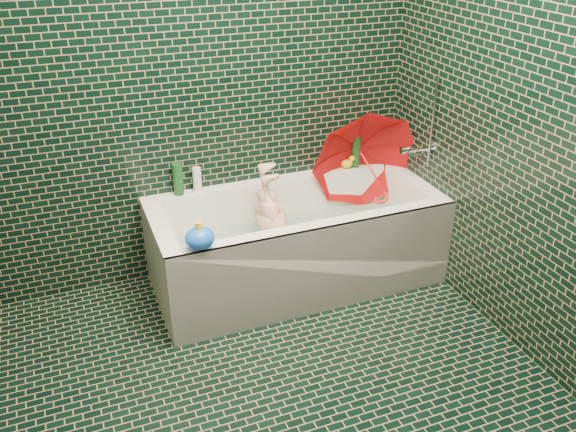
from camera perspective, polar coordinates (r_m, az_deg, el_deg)
name	(u,v)px	position (r m, az deg, el deg)	size (l,w,h in m)	color
floor	(290,413)	(2.97, 0.16, -17.93)	(2.80, 2.80, 0.00)	black
wall_back	(197,73)	(3.52, -8.53, 13.11)	(2.80, 2.80, 0.00)	black
wall_right	(565,121)	(2.96, 24.53, 8.08)	(2.80, 2.80, 0.00)	black
bathtub	(297,251)	(3.71, 0.84, -3.29)	(1.70, 0.75, 0.55)	white
bath_mat	(296,257)	(3.75, 0.74, -3.89)	(1.35, 0.47, 0.01)	green
water	(296,237)	(3.68, 0.75, -1.98)	(1.48, 0.53, 0.00)	silver
faucet	(420,146)	(3.82, 12.28, 6.42)	(0.18, 0.19, 0.55)	silver
child	(278,241)	(3.61, -0.96, -2.35)	(0.34, 0.22, 0.92)	#E9B092
umbrella	(372,171)	(3.80, 7.86, 4.17)	(0.67, 0.67, 0.59)	red
soap_bottle_a	(387,160)	(4.17, 9.23, 5.22)	(0.10, 0.10, 0.25)	white
soap_bottle_b	(387,163)	(4.12, 9.25, 4.94)	(0.09, 0.09, 0.19)	#4A1C69
soap_bottle_c	(367,163)	(4.10, 7.38, 4.93)	(0.14, 0.14, 0.18)	#14471C
bottle_right_tall	(356,151)	(3.99, 6.38, 6.08)	(0.06, 0.06, 0.22)	#14471C
bottle_right_pump	(391,148)	(4.10, 9.62, 6.29)	(0.05, 0.05, 0.20)	silver
bottle_left_tall	(178,179)	(3.64, -10.25, 3.40)	(0.06, 0.06, 0.20)	#14471C
bottle_left_short	(197,180)	(3.67, -8.50, 3.39)	(0.05, 0.05, 0.15)	white
rubber_duck	(348,163)	(3.99, 5.63, 4.97)	(0.11, 0.09, 0.08)	yellow
bath_toy	(200,238)	(3.06, -8.25, -2.05)	(0.18, 0.16, 0.15)	blue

